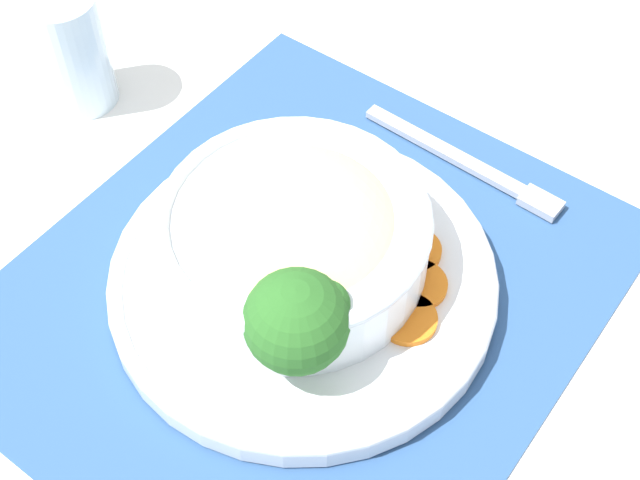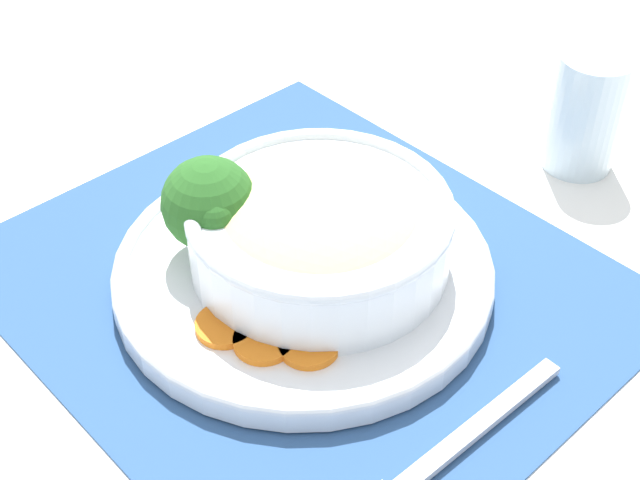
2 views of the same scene
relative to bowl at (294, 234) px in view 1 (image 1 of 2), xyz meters
The scene contains 10 objects.
ground_plane 0.05m from the bowl, 65.34° to the left, with size 4.00×4.00×0.00m, color white.
placemat 0.05m from the bowl, 65.34° to the left, with size 0.45×0.40×0.00m.
plate 0.04m from the bowl, 65.34° to the left, with size 0.28×0.28×0.02m.
bowl is the anchor object (origin of this frame).
broccoli_floret 0.08m from the bowl, 40.92° to the left, with size 0.07×0.07×0.08m.
carrot_slice_near 0.10m from the bowl, 95.29° to the left, with size 0.04×0.04×0.01m.
carrot_slice_middle 0.10m from the bowl, 114.26° to the left, with size 0.04×0.04×0.01m.
carrot_slice_far 0.09m from the bowl, 133.92° to the left, with size 0.04×0.04×0.01m.
water_glass 0.27m from the bowl, 97.47° to the right, with size 0.06×0.06×0.10m.
fork 0.19m from the bowl, 162.98° to the left, with size 0.02×0.18×0.01m.
Camera 1 is at (0.28, 0.24, 0.54)m, focal length 50.00 mm.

